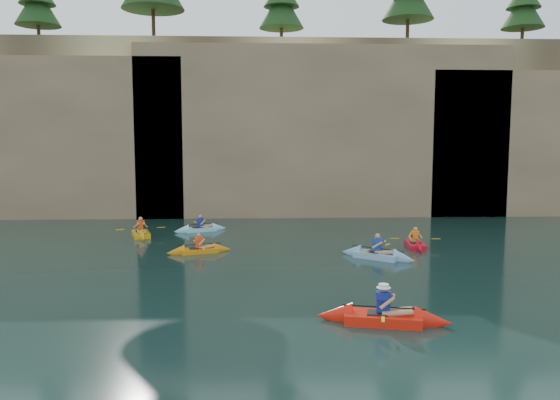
{
  "coord_description": "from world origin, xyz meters",
  "views": [
    {
      "loc": [
        -2.4,
        -13.29,
        4.97
      ],
      "look_at": [
        -1.6,
        4.73,
        3.0
      ],
      "focal_mm": 35.0,
      "sensor_mm": 36.0,
      "label": 1
    }
  ],
  "objects_px": {
    "kayaker_orange": "(199,250)",
    "kayaker_red_far": "(415,244)",
    "main_kayaker": "(383,317)",
    "kayaker_ltblue_near": "(377,255)"
  },
  "relations": [
    {
      "from": "kayaker_ltblue_near",
      "to": "kayaker_red_far",
      "type": "bearing_deg",
      "value": 82.9
    },
    {
      "from": "kayaker_ltblue_near",
      "to": "kayaker_red_far",
      "type": "height_order",
      "value": "kayaker_ltblue_near"
    },
    {
      "from": "main_kayaker",
      "to": "kayaker_orange",
      "type": "xyz_separation_m",
      "value": [
        -5.99,
        9.69,
        -0.05
      ]
    },
    {
      "from": "kayaker_ltblue_near",
      "to": "kayaker_orange",
      "type": "bearing_deg",
      "value": -153.89
    },
    {
      "from": "main_kayaker",
      "to": "kayaker_red_far",
      "type": "relative_size",
      "value": 1.15
    },
    {
      "from": "main_kayaker",
      "to": "kayaker_red_far",
      "type": "bearing_deg",
      "value": 82.74
    },
    {
      "from": "kayaker_orange",
      "to": "kayaker_red_far",
      "type": "xyz_separation_m",
      "value": [
        9.99,
        0.9,
        0.01
      ]
    },
    {
      "from": "main_kayaker",
      "to": "kayaker_red_far",
      "type": "height_order",
      "value": "main_kayaker"
    },
    {
      "from": "kayaker_ltblue_near",
      "to": "main_kayaker",
      "type": "bearing_deg",
      "value": -64.44
    },
    {
      "from": "kayaker_ltblue_near",
      "to": "kayaker_red_far",
      "type": "relative_size",
      "value": 0.96
    }
  ]
}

